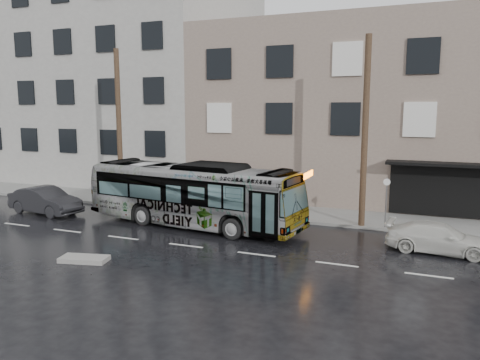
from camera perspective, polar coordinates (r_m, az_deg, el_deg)
The scene contains 11 objects.
ground at distance 22.32m, azimuth -3.52°, elevation -6.28°, with size 120.00×120.00×0.00m, color black.
sidewalk at distance 26.67m, azimuth 1.05°, elevation -3.61°, with size 90.00×3.60×0.15m, color gray.
building_taupe at distance 32.41m, azimuth 14.54°, elevation 7.97°, with size 20.00×12.00×11.00m, color gray.
building_grey at distance 43.41m, azimuth -17.32°, elevation 11.28°, with size 26.00×15.00×16.00m, color #ABA9A2.
utility_pole_front at distance 22.92m, azimuth 14.99°, elevation 5.63°, with size 0.30×0.30×9.00m, color #503B28.
utility_pole_rear at distance 28.32m, azimuth -14.53°, elevation 6.18°, with size 0.30×0.30×9.00m, color #503B28.
sign_post at distance 23.21m, azimuth 17.37°, elevation -2.66°, with size 0.06×0.06×2.40m, color slate.
bus at distance 23.15m, azimuth -5.83°, elevation -1.76°, with size 2.65×11.32×3.15m, color #B2B2B2.
white_sedan at distance 20.61m, azimuth 23.10°, elevation -6.53°, with size 1.67×4.11×1.19m, color silver.
dark_sedan at distance 27.99m, azimuth -22.65°, elevation -2.32°, with size 1.56×4.48×1.48m, color black.
slush_pile at distance 19.01m, azimuth -18.45°, elevation -9.12°, with size 1.80×0.80×0.18m, color #9B9893.
Camera 1 is at (9.38, -19.41, 5.77)m, focal length 35.00 mm.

